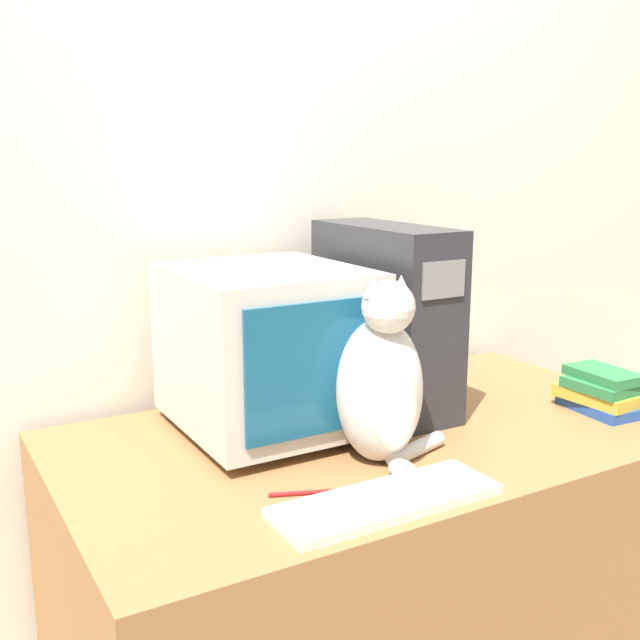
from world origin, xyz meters
TOP-DOWN VIEW (x-y plane):
  - wall_back at (0.00, 0.92)m, footprint 7.00×0.05m
  - desk at (0.00, 0.43)m, footprint 1.51×0.86m
  - crt_monitor at (-0.23, 0.58)m, footprint 0.41×0.47m
  - computer_tower at (0.12, 0.59)m, footprint 0.17×0.47m
  - keyboard at (-0.21, 0.10)m, footprint 0.45×0.15m
  - cat at (-0.10, 0.28)m, footprint 0.27×0.25m
  - book_stack at (0.58, 0.27)m, footprint 0.15×0.21m
  - pen at (-0.33, 0.22)m, footprint 0.13×0.06m

SIDE VIEW (x-z plane):
  - desk at x=0.00m, z-range 0.00..0.70m
  - pen at x=-0.33m, z-range 0.70..0.71m
  - keyboard at x=-0.21m, z-range 0.70..0.72m
  - book_stack at x=0.58m, z-range 0.70..0.81m
  - cat at x=-0.10m, z-range 0.67..1.08m
  - crt_monitor at x=-0.23m, z-range 0.71..1.10m
  - computer_tower at x=0.12m, z-range 0.70..1.18m
  - wall_back at x=0.00m, z-range 0.00..2.50m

